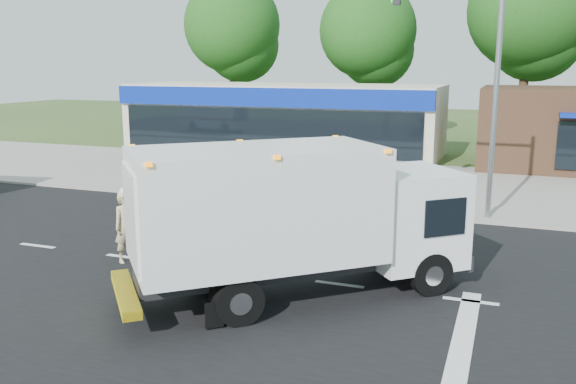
# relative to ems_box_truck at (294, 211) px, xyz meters

# --- Properties ---
(ground) EXTENTS (120.00, 120.00, 0.00)m
(ground) POSITION_rel_ems_box_truck_xyz_m (0.77, 1.06, -1.99)
(ground) COLOR #385123
(ground) RESTS_ON ground
(road_asphalt) EXTENTS (60.00, 14.00, 0.02)m
(road_asphalt) POSITION_rel_ems_box_truck_xyz_m (0.77, 1.06, -1.98)
(road_asphalt) COLOR black
(road_asphalt) RESTS_ON ground
(sidewalk) EXTENTS (60.00, 2.40, 0.12)m
(sidewalk) POSITION_rel_ems_box_truck_xyz_m (0.77, 9.26, -1.93)
(sidewalk) COLOR gray
(sidewalk) RESTS_ON ground
(parking_apron) EXTENTS (60.00, 9.00, 0.02)m
(parking_apron) POSITION_rel_ems_box_truck_xyz_m (0.77, 15.06, -1.98)
(parking_apron) COLOR gray
(parking_apron) RESTS_ON ground
(lane_markings) EXTENTS (55.20, 7.00, 0.01)m
(lane_markings) POSITION_rel_ems_box_truck_xyz_m (2.12, -0.29, -1.97)
(lane_markings) COLOR silver
(lane_markings) RESTS_ON road_asphalt
(ems_box_truck) EXTENTS (7.44, 6.89, 3.45)m
(ems_box_truck) POSITION_rel_ems_box_truck_xyz_m (0.00, 0.00, 0.00)
(ems_box_truck) COLOR black
(ems_box_truck) RESTS_ON ground
(emergency_worker) EXTENTS (0.72, 0.83, 2.02)m
(emergency_worker) POSITION_rel_ems_box_truck_xyz_m (-4.96, 0.78, -1.00)
(emergency_worker) COLOR tan
(emergency_worker) RESTS_ON ground
(retail_strip_mall) EXTENTS (18.00, 6.20, 4.00)m
(retail_strip_mall) POSITION_rel_ems_box_truck_xyz_m (-8.23, 20.98, 0.03)
(retail_strip_mall) COLOR #BCB59C
(retail_strip_mall) RESTS_ON ground
(traffic_signal_pole) EXTENTS (3.51, 0.25, 8.00)m
(traffic_signal_pole) POSITION_rel_ems_box_truck_xyz_m (3.12, 8.66, 2.94)
(traffic_signal_pole) COLOR gray
(traffic_signal_pole) RESTS_ON ground
(background_trees) EXTENTS (36.77, 7.39, 12.10)m
(background_trees) POSITION_rel_ems_box_truck_xyz_m (-0.08, 29.22, 5.40)
(background_trees) COLOR #332114
(background_trees) RESTS_ON ground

